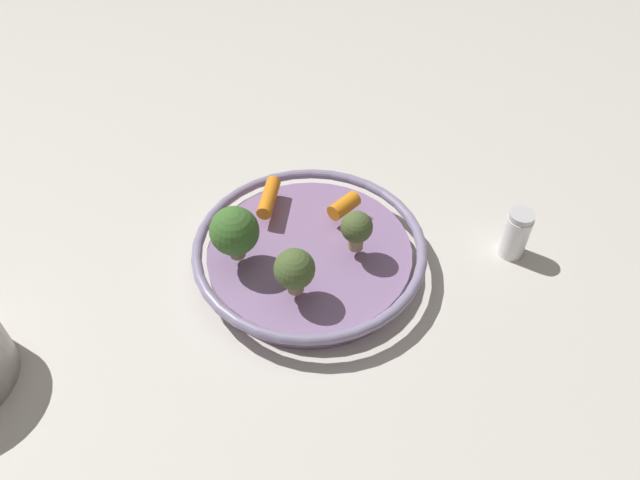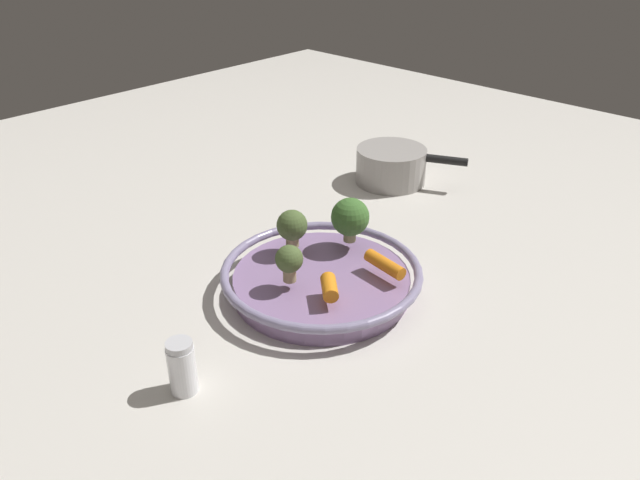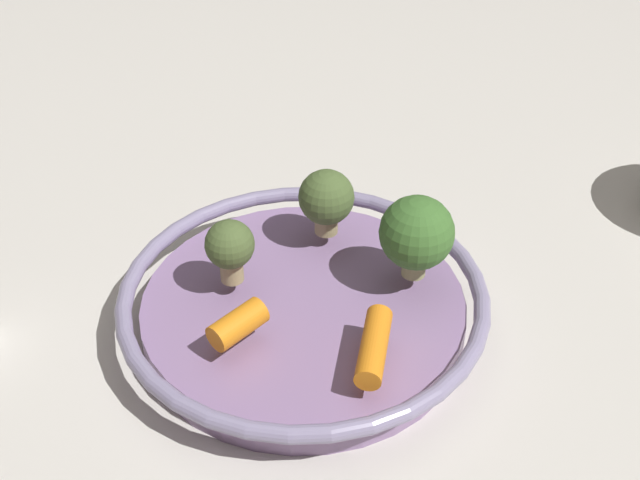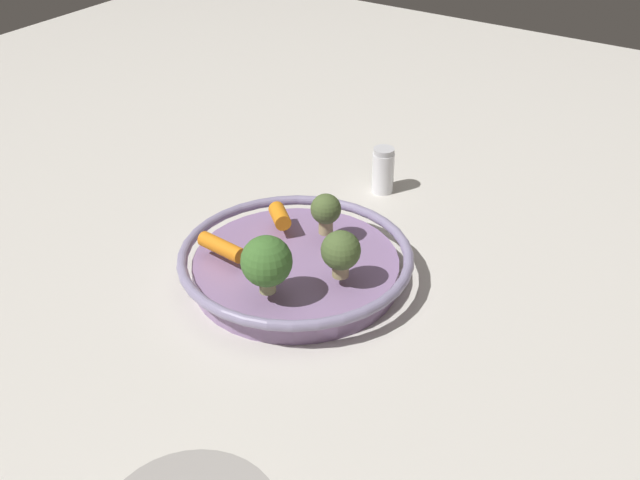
% 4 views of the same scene
% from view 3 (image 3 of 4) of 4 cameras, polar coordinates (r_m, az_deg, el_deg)
% --- Properties ---
extents(ground_plane, '(2.30, 2.30, 0.00)m').
position_cam_3_polar(ground_plane, '(0.68, -1.12, -6.05)').
color(ground_plane, beige).
extents(serving_bowl, '(0.30, 0.30, 0.04)m').
position_cam_3_polar(serving_bowl, '(0.67, -1.14, -4.62)').
color(serving_bowl, '#8E709E').
rests_on(serving_bowl, ground_plane).
extents(baby_carrot_near_rim, '(0.05, 0.05, 0.02)m').
position_cam_3_polar(baby_carrot_near_rim, '(0.61, -5.67, -5.79)').
color(baby_carrot_near_rim, orange).
rests_on(baby_carrot_near_rim, serving_bowl).
extents(baby_carrot_center, '(0.03, 0.07, 0.02)m').
position_cam_3_polar(baby_carrot_center, '(0.59, 3.72, -7.30)').
color(baby_carrot_center, orange).
rests_on(baby_carrot_center, serving_bowl).
extents(broccoli_floret_large, '(0.04, 0.04, 0.05)m').
position_cam_3_polar(broccoli_floret_large, '(0.65, -6.22, -0.47)').
color(broccoli_floret_large, tan).
rests_on(broccoli_floret_large, serving_bowl).
extents(broccoli_floret_small, '(0.05, 0.05, 0.06)m').
position_cam_3_polar(broccoli_floret_small, '(0.69, 0.44, 2.86)').
color(broccoli_floret_small, tan).
rests_on(broccoli_floret_small, serving_bowl).
extents(broccoli_floret_edge, '(0.06, 0.06, 0.07)m').
position_cam_3_polar(broccoli_floret_edge, '(0.65, 6.66, 0.44)').
color(broccoli_floret_edge, tan).
rests_on(broccoli_floret_edge, serving_bowl).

